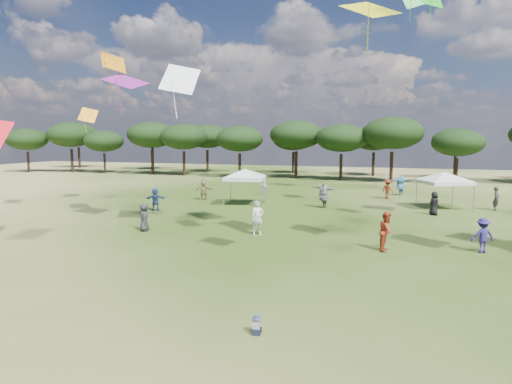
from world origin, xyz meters
TOP-DOWN VIEW (x-y plane):
  - ground at (0.00, 0.00)m, footprint 140.00×140.00m
  - tree_line at (2.39, 47.41)m, footprint 108.78×17.63m
  - tent_left at (-7.20, 23.00)m, footprint 5.89×5.89m
  - tent_right at (7.12, 25.62)m, footprint 5.62×5.62m
  - toddler at (0.44, 2.41)m, footprint 0.36×0.40m
  - festival_crowd at (0.10, 22.89)m, footprint 28.08×21.64m

SIDE VIEW (x-z plane):
  - ground at x=0.00m, z-range 0.00..0.00m
  - toddler at x=0.44m, z-range -0.03..0.48m
  - festival_crowd at x=0.10m, z-range -0.07..1.81m
  - tent_right at x=7.12m, z-range 1.06..4.03m
  - tent_left at x=-7.20m, z-range 1.11..4.17m
  - tree_line at x=2.39m, z-range 1.54..9.31m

